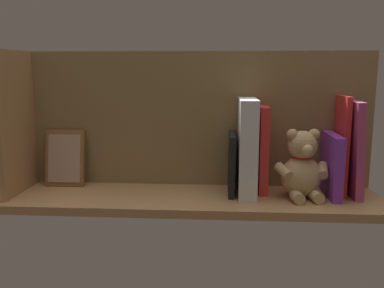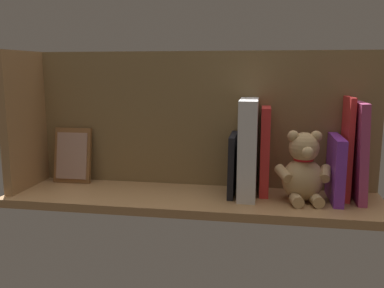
{
  "view_description": "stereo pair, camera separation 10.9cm",
  "coord_description": "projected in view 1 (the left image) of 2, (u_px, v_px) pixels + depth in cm",
  "views": [
    {
      "loc": [
        -7.28,
        107.55,
        33.61
      ],
      "look_at": [
        0.0,
        0.0,
        13.93
      ],
      "focal_mm": 38.75,
      "sensor_mm": 36.0,
      "label": 1
    },
    {
      "loc": [
        -18.15,
        106.26,
        33.61
      ],
      "look_at": [
        0.0,
        0.0,
        13.93
      ],
      "focal_mm": 38.75,
      "sensor_mm": 36.0,
      "label": 2
    }
  ],
  "objects": [
    {
      "name": "dictionary_thick_white",
      "position": [
        247.0,
        147.0,
        1.1
      ],
      "size": [
        4.7,
        15.49,
        25.83
      ],
      "primitive_type": "cube",
      "color": "white",
      "rests_on": "ground_plane"
    },
    {
      "name": "book_1",
      "position": [
        341.0,
        145.0,
        1.11
      ],
      "size": [
        1.39,
        10.59,
        26.55
      ],
      "primitive_type": "cube",
      "color": "red",
      "rests_on": "ground_plane"
    },
    {
      "name": "book_4",
      "position": [
        232.0,
        163.0,
        1.13
      ],
      "size": [
        1.81,
        13.45,
        16.37
      ],
      "primitive_type": "cube",
      "rotation": [
        0.0,
        -0.01,
        0.0
      ],
      "color": "black",
      "rests_on": "ground_plane"
    },
    {
      "name": "ground_plane",
      "position": [
        192.0,
        198.0,
        1.12
      ],
      "size": [
        100.07,
        25.89,
        2.2
      ],
      "primitive_type": "cube",
      "color": "#A87A4C"
    },
    {
      "name": "picture_frame_leaning",
      "position": [
        65.0,
        158.0,
        1.2
      ],
      "size": [
        11.2,
        4.36,
        16.34
      ],
      "color": "brown",
      "rests_on": "ground_plane"
    },
    {
      "name": "book_0",
      "position": [
        353.0,
        149.0,
        1.1
      ],
      "size": [
        3.07,
        13.31,
        25.39
      ],
      "primitive_type": "cube",
      "rotation": [
        0.0,
        0.04,
        0.0
      ],
      "color": "#B23F72",
      "rests_on": "ground_plane"
    },
    {
      "name": "teddy_bear",
      "position": [
        302.0,
        168.0,
        1.08
      ],
      "size": [
        14.66,
        12.85,
        18.3
      ],
      "rotation": [
        0.0,
        0.0,
        0.16
      ],
      "color": "tan",
      "rests_on": "ground_plane"
    },
    {
      "name": "book_3",
      "position": [
        263.0,
        150.0,
        1.13
      ],
      "size": [
        2.39,
        10.17,
        23.62
      ],
      "primitive_type": "cube",
      "color": "red",
      "rests_on": "ground_plane"
    },
    {
      "name": "shelf_back_panel",
      "position": [
        195.0,
        119.0,
        1.19
      ],
      "size": [
        100.07,
        1.5,
        38.43
      ],
      "primitive_type": "cube",
      "color": "olive",
      "rests_on": "ground_plane"
    },
    {
      "name": "book_2",
      "position": [
        332.0,
        165.0,
        1.1
      ],
      "size": [
        2.52,
        15.4,
        16.65
      ],
      "primitive_type": "cube",
      "color": "purple",
      "rests_on": "ground_plane"
    },
    {
      "name": "shelf_side_divider",
      "position": [
        15.0,
        123.0,
        1.12
      ],
      "size": [
        2.4,
        19.89,
        38.43
      ],
      "primitive_type": "cube",
      "color": "#A87A4C",
      "rests_on": "ground_plane"
    }
  ]
}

